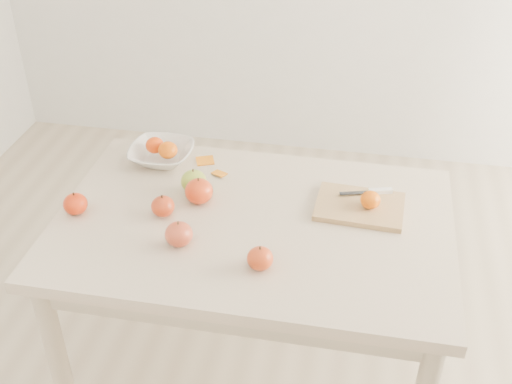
# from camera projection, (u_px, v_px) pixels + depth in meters

# --- Properties ---
(ground) EXTENTS (3.50, 3.50, 0.00)m
(ground) POSITION_uv_depth(u_px,v_px,m) (253.00, 383.00, 2.36)
(ground) COLOR #C6B293
(ground) RESTS_ON ground
(table) EXTENTS (1.20, 0.80, 0.75)m
(table) POSITION_uv_depth(u_px,v_px,m) (253.00, 246.00, 2.00)
(table) COLOR beige
(table) RESTS_ON ground
(cutting_board) EXTENTS (0.28, 0.21, 0.02)m
(cutting_board) POSITION_uv_depth(u_px,v_px,m) (360.00, 206.00, 1.99)
(cutting_board) COLOR tan
(cutting_board) RESTS_ON table
(board_tangerine) EXTENTS (0.06, 0.06, 0.05)m
(board_tangerine) POSITION_uv_depth(u_px,v_px,m) (370.00, 200.00, 1.95)
(board_tangerine) COLOR #DA6107
(board_tangerine) RESTS_ON cutting_board
(fruit_bowl) EXTENTS (0.22, 0.22, 0.05)m
(fruit_bowl) POSITION_uv_depth(u_px,v_px,m) (161.00, 154.00, 2.21)
(fruit_bowl) COLOR white
(fruit_bowl) RESTS_ON table
(bowl_tangerine_near) EXTENTS (0.06, 0.06, 0.06)m
(bowl_tangerine_near) POSITION_uv_depth(u_px,v_px,m) (155.00, 145.00, 2.21)
(bowl_tangerine_near) COLOR #C73607
(bowl_tangerine_near) RESTS_ON fruit_bowl
(bowl_tangerine_far) EXTENTS (0.07, 0.07, 0.06)m
(bowl_tangerine_far) POSITION_uv_depth(u_px,v_px,m) (168.00, 150.00, 2.18)
(bowl_tangerine_far) COLOR #E65C08
(bowl_tangerine_far) RESTS_ON fruit_bowl
(orange_peel_a) EXTENTS (0.07, 0.06, 0.01)m
(orange_peel_a) POSITION_uv_depth(u_px,v_px,m) (205.00, 162.00, 2.22)
(orange_peel_a) COLOR #CB690E
(orange_peel_a) RESTS_ON table
(orange_peel_b) EXTENTS (0.06, 0.05, 0.01)m
(orange_peel_b) POSITION_uv_depth(u_px,v_px,m) (219.00, 174.00, 2.15)
(orange_peel_b) COLOR orange
(orange_peel_b) RESTS_ON table
(paring_knife) EXTENTS (0.17, 0.07, 0.01)m
(paring_knife) POSITION_uv_depth(u_px,v_px,m) (376.00, 191.00, 2.03)
(paring_knife) COLOR white
(paring_knife) RESTS_ON cutting_board
(apple_green) EXTENTS (0.08, 0.08, 0.07)m
(apple_green) POSITION_uv_depth(u_px,v_px,m) (194.00, 181.00, 2.05)
(apple_green) COLOR olive
(apple_green) RESTS_ON table
(apple_red_a) EXTENTS (0.09, 0.09, 0.08)m
(apple_red_a) POSITION_uv_depth(u_px,v_px,m) (199.00, 191.00, 2.00)
(apple_red_a) COLOR #9A100E
(apple_red_a) RESTS_ON table
(apple_red_d) EXTENTS (0.07, 0.07, 0.07)m
(apple_red_d) POSITION_uv_depth(u_px,v_px,m) (75.00, 204.00, 1.96)
(apple_red_d) COLOR #950403
(apple_red_d) RESTS_ON table
(apple_red_e) EXTENTS (0.07, 0.07, 0.07)m
(apple_red_e) POSITION_uv_depth(u_px,v_px,m) (260.00, 258.00, 1.74)
(apple_red_e) COLOR #9E0B04
(apple_red_e) RESTS_ON table
(apple_red_c) EXTENTS (0.08, 0.08, 0.07)m
(apple_red_c) POSITION_uv_depth(u_px,v_px,m) (179.00, 234.00, 1.83)
(apple_red_c) COLOR maroon
(apple_red_c) RESTS_ON table
(apple_red_b) EXTENTS (0.07, 0.07, 0.06)m
(apple_red_b) POSITION_uv_depth(u_px,v_px,m) (163.00, 206.00, 1.95)
(apple_red_b) COLOR maroon
(apple_red_b) RESTS_ON table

